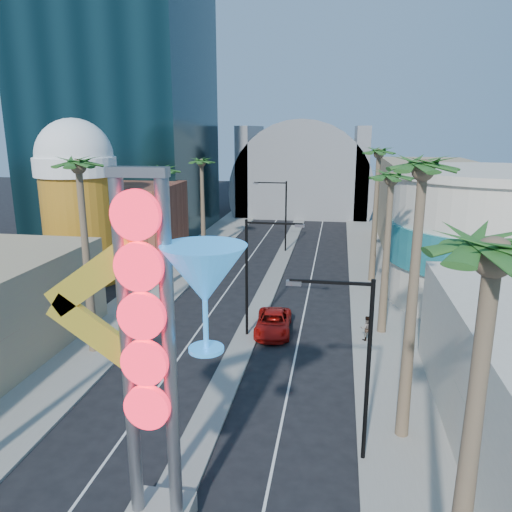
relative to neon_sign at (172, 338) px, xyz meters
The scene contains 22 objects.
sidewalk_west 34.43m from the neon_sign, 107.85° to the left, with size 5.00×100.00×0.15m, color gray.
sidewalk_east 33.97m from the neon_sign, 74.84° to the left, with size 5.00×100.00×0.15m, color gray.
median 35.79m from the neon_sign, 91.33° to the left, with size 1.60×84.00×0.15m, color gray.
hotel_tower 56.91m from the neon_sign, 114.95° to the left, with size 20.00×20.00×50.00m, color black.
brick_filler_west 39.01m from the neon_sign, 115.64° to the left, with size 10.00×10.00×8.00m, color brown.
filler_east 47.58m from the neon_sign, 71.37° to the left, with size 10.00×20.00×10.00m, color tan.
beer_mug 32.39m from the neon_sign, 123.38° to the left, with size 7.00×7.00×14.50m.
turquoise_building 32.10m from the neon_sign, 57.56° to the left, with size 16.60×16.60×10.60m.
canopy 69.11m from the neon_sign, 90.68° to the left, with size 22.00×16.00×22.00m.
neon_sign is the anchor object (origin of this frame).
streetlight_0 17.21m from the neon_sign, 90.90° to the left, with size 3.79×0.25×8.00m.
streetlight_1 41.13m from the neon_sign, 91.90° to the left, with size 3.79×0.25×8.00m.
streetlight_2 8.15m from the neon_sign, 40.46° to the left, with size 3.45×0.25×8.00m.
palm_1 16.70m from the neon_sign, 126.98° to the left, with size 2.40×2.40×12.70m.
palm_2 28.85m from the neon_sign, 109.95° to the left, with size 2.40×2.40×11.20m.
palm_3 40.31m from the neon_sign, 104.11° to the left, with size 2.40×2.40×11.20m.
palm_4 9.23m from the neon_sign, 19.89° to the right, with size 2.40×2.40×12.20m.
palm_5 11.50m from the neon_sign, 40.70° to the left, with size 2.40×2.40×13.20m.
palm_6 20.89m from the neon_sign, 66.74° to the left, with size 2.40×2.40×11.70m.
palm_7 32.29m from the neon_sign, 75.23° to the left, with size 2.40×2.40×12.70m.
red_pickup 19.13m from the neon_sign, 87.27° to the left, with size 2.34×5.08×1.41m, color #B8130E.
pedestrian_b 19.78m from the neon_sign, 67.88° to the left, with size 0.80×0.63×1.65m, color gray.
Camera 1 is at (5.76, -10.76, 13.62)m, focal length 35.00 mm.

